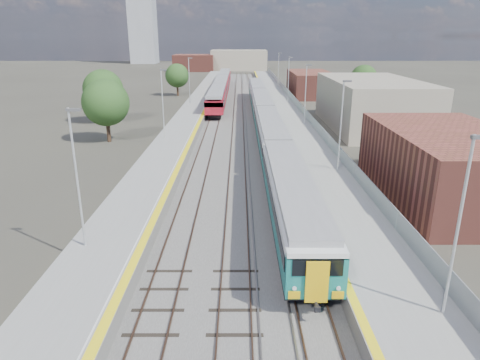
{
  "coord_description": "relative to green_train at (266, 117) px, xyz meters",
  "views": [
    {
      "loc": [
        -1.79,
        -12.94,
        11.84
      ],
      "look_at": [
        -1.76,
        15.64,
        2.2
      ],
      "focal_mm": 32.0,
      "sensor_mm": 36.0,
      "label": 1
    }
  ],
  "objects": [
    {
      "name": "ballast_bed",
      "position": [
        -3.75,
        11.81,
        -2.07
      ],
      "size": [
        10.5,
        155.0,
        0.06
      ],
      "primitive_type": "cube",
      "color": "#565451",
      "rests_on": "ground"
    },
    {
      "name": "buildings",
      "position": [
        -19.62,
        97.91,
        8.6
      ],
      "size": [
        72.0,
        185.5,
        40.0
      ],
      "color": "brown",
      "rests_on": "ground"
    },
    {
      "name": "green_train",
      "position": [
        0.0,
        0.0,
        0.0
      ],
      "size": [
        2.71,
        75.56,
        2.98
      ],
      "color": "black",
      "rests_on": "ground"
    },
    {
      "name": "red_train",
      "position": [
        -7.0,
        36.0,
        -0.02
      ],
      "size": [
        2.79,
        56.51,
        3.52
      ],
      "color": "black",
      "rests_on": "ground"
    },
    {
      "name": "platform_right",
      "position": [
        3.78,
        11.8,
        -1.57
      ],
      "size": [
        4.7,
        155.0,
        8.52
      ],
      "color": "slate",
      "rests_on": "ground"
    },
    {
      "name": "ground",
      "position": [
        -1.5,
        9.31,
        -2.1
      ],
      "size": [
        320.0,
        320.0,
        0.0
      ],
      "primitive_type": "plane",
      "color": "#47443A",
      "rests_on": "ground"
    },
    {
      "name": "tree_a",
      "position": [
        -18.68,
        -4.3,
        2.48
      ],
      "size": [
        5.37,
        5.37,
        7.27
      ],
      "color": "#382619",
      "rests_on": "ground"
    },
    {
      "name": "tree_b",
      "position": [
        -22.44,
        7.21,
        2.63
      ],
      "size": [
        5.54,
        5.54,
        7.51
      ],
      "color": "#382619",
      "rests_on": "ground"
    },
    {
      "name": "tracks",
      "position": [
        -3.15,
        13.49,
        -2.0
      ],
      "size": [
        8.96,
        160.0,
        0.17
      ],
      "color": "#4C3323",
      "rests_on": "ground"
    },
    {
      "name": "platform_left",
      "position": [
        -10.55,
        11.8,
        -1.58
      ],
      "size": [
        4.3,
        155.0,
        8.52
      ],
      "color": "slate",
      "rests_on": "ground"
    },
    {
      "name": "tree_c",
      "position": [
        -16.17,
        36.65,
        2.02
      ],
      "size": [
        4.83,
        4.83,
        6.54
      ],
      "color": "#382619",
      "rests_on": "ground"
    },
    {
      "name": "tree_d",
      "position": [
        20.07,
        28.57,
        2.18
      ],
      "size": [
        5.02,
        5.02,
        6.81
      ],
      "color": "#382619",
      "rests_on": "ground"
    }
  ]
}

